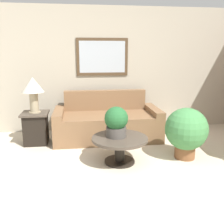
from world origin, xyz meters
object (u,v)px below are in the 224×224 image
potted_plant_on_table (116,122)px  couch_main (107,123)px  table_lamp (33,88)px  side_table (36,128)px  coffee_table (120,144)px  potted_plant_floor (186,131)px

potted_plant_on_table → couch_main: bearing=90.9°
table_lamp → side_table: bearing=0.0°
coffee_table → side_table: (-1.41, 1.04, 0.01)m
coffee_table → table_lamp: size_ratio=1.33×
side_table → potted_plant_on_table: 1.72m
potted_plant_on_table → table_lamp: bearing=144.2°
table_lamp → potted_plant_on_table: (1.37, -0.99, -0.40)m
potted_plant_floor → couch_main: bearing=135.1°
potted_plant_floor → potted_plant_on_table: bearing=179.3°
coffee_table → potted_plant_floor: (1.07, 0.04, 0.16)m
couch_main → side_table: (-1.35, -0.14, 0.00)m
table_lamp → potted_plant_floor: 2.75m
table_lamp → potted_plant_floor: size_ratio=0.78×
coffee_table → side_table: bearing=143.8°
side_table → potted_plant_on_table: size_ratio=1.26×
coffee_table → table_lamp: (-1.41, 1.04, 0.75)m
couch_main → potted_plant_on_table: (0.02, -1.12, 0.34)m
couch_main → table_lamp: table_lamp is taller
couch_main → coffee_table: couch_main is taller
side_table → coffee_table: bearing=-36.2°
couch_main → side_table: size_ratio=3.44×
side_table → potted_plant_floor: potted_plant_floor is taller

